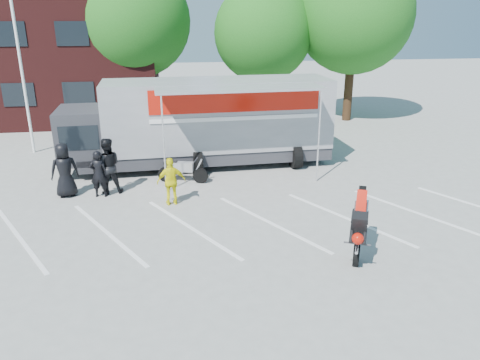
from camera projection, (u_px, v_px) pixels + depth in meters
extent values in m
plane|color=#9D9D98|center=(185.00, 244.00, 12.86)|extent=(100.00, 100.00, 0.00)
cube|color=white|center=(184.00, 228.00, 13.79)|extent=(18.09, 13.33, 0.01)
cylinder|color=white|center=(20.00, 62.00, 19.95)|extent=(0.12, 0.12, 8.00)
cylinder|color=#382314|center=(140.00, 93.00, 26.95)|extent=(0.50, 0.50, 3.24)
sphere|color=#175114|center=(134.00, 21.00, 25.61)|extent=(6.12, 6.12, 6.12)
cylinder|color=#382314|center=(262.00, 96.00, 27.02)|extent=(0.50, 0.50, 2.88)
sphere|color=#175114|center=(263.00, 33.00, 25.83)|extent=(5.44, 5.44, 5.44)
cylinder|color=#382314|center=(348.00, 91.00, 27.14)|extent=(0.50, 0.50, 3.42)
sphere|color=#175114|center=(354.00, 15.00, 25.73)|extent=(6.46, 6.46, 6.46)
imported|color=black|center=(65.00, 170.00, 15.89)|extent=(1.05, 0.82, 1.88)
imported|color=black|center=(99.00, 174.00, 15.90)|extent=(0.63, 0.44, 1.64)
imported|color=black|center=(107.00, 166.00, 16.17)|extent=(1.07, 0.89, 1.98)
imported|color=#F6EC0C|center=(171.00, 181.00, 15.24)|extent=(0.98, 0.51, 1.60)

